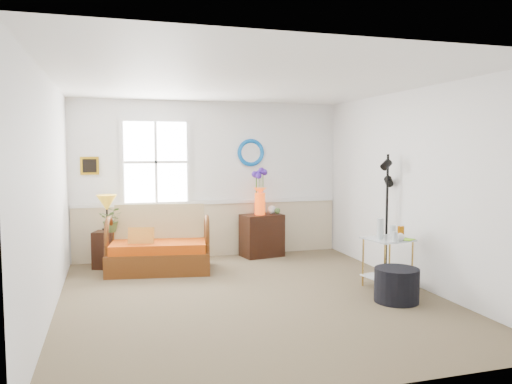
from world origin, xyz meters
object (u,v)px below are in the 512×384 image
object	(u,v)px
side_table	(387,263)
ottoman	(397,285)
lamp_stand	(105,250)
loveseat	(159,239)
cabinet	(262,235)
floor_lamp	(387,216)

from	to	relation	value
side_table	ottoman	distance (m)	0.59
side_table	lamp_stand	bearing A→B (deg)	147.91
loveseat	ottoman	size ratio (longest dim) A/B	2.82
loveseat	lamp_stand	bearing A→B (deg)	158.35
cabinet	loveseat	bearing A→B (deg)	-172.44
loveseat	side_table	world-z (taller)	loveseat
lamp_stand	cabinet	distance (m)	2.54
cabinet	ottoman	distance (m)	2.99
lamp_stand	floor_lamp	world-z (taller)	floor_lamp
lamp_stand	ottoman	size ratio (longest dim) A/B	1.08
cabinet	ottoman	xyz separation A→B (m)	(0.79, -2.88, -0.15)
lamp_stand	ottoman	xyz separation A→B (m)	(3.33, -2.75, -0.08)
loveseat	lamp_stand	xyz separation A→B (m)	(-0.77, 0.45, -0.20)
lamp_stand	ottoman	distance (m)	4.32
lamp_stand	side_table	bearing A→B (deg)	-32.09
side_table	floor_lamp	distance (m)	0.80
ottoman	loveseat	bearing A→B (deg)	138.07
floor_lamp	loveseat	bearing A→B (deg)	141.76
loveseat	side_table	size ratio (longest dim) A/B	2.24
side_table	floor_lamp	size ratio (longest dim) A/B	0.38
loveseat	ottoman	distance (m)	3.46
side_table	loveseat	bearing A→B (deg)	147.49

